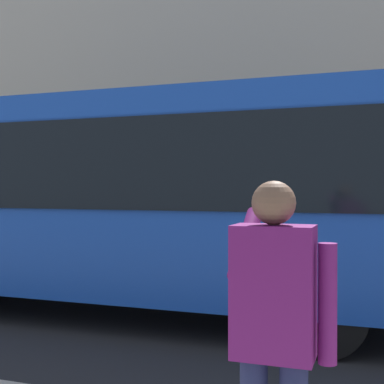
% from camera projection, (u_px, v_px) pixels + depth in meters
% --- Properties ---
extents(ground_plane, '(60.00, 60.00, 0.00)m').
position_uv_depth(ground_plane, '(299.00, 321.00, 7.16)').
color(ground_plane, '#232326').
extents(building_facade_far, '(28.00, 1.55, 12.00)m').
position_uv_depth(building_facade_far, '(338.00, 25.00, 13.50)').
color(building_facade_far, beige).
rests_on(building_facade_far, ground_plane).
extents(red_bus, '(9.05, 2.54, 3.08)m').
position_uv_depth(red_bus, '(117.00, 197.00, 7.64)').
color(red_bus, '#1947AD').
rests_on(red_bus, ground_plane).
extents(pedestrian_photographer, '(0.53, 0.52, 1.70)m').
position_uv_depth(pedestrian_photographer, '(275.00, 323.00, 2.61)').
color(pedestrian_photographer, '#1E2347').
rests_on(pedestrian_photographer, sidewalk_curb).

